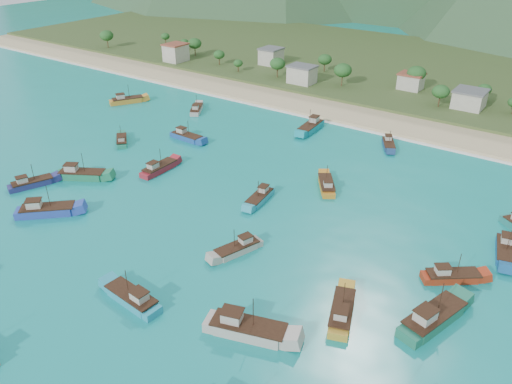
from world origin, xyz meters
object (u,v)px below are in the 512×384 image
Objects in this scene: boat_20 at (342,312)px; boat_25 at (388,145)px; boat_19 at (433,319)px; boat_13 at (81,175)px; boat_1 at (132,299)px; boat_27 at (47,211)px; boat_16 at (260,198)px; boat_15 at (122,141)px; boat_8 at (187,137)px; boat_9 at (311,127)px; boat_22 at (197,110)px; boat_5 at (159,169)px; boat_26 at (505,251)px; boat_2 at (327,186)px; boat_4 at (452,277)px; boat_24 at (238,249)px; boat_6 at (127,101)px; boat_0 at (247,329)px; boat_18 at (32,184)px.

boat_25 is at bearing 86.61° from boat_20.
boat_13 is at bearing -163.53° from boat_19.
boat_27 reaches higher than boat_1.
boat_1 reaches higher than boat_16.
boat_16 is 43.64m from boat_25.
boat_8 is at bearing -5.48° from boat_15.
boat_22 is (-36.13, -6.54, -0.24)m from boat_9.
boat_26 is at bearing 7.90° from boat_5.
boat_2 is at bearing -18.26° from boat_26.
boat_24 is at bearing -105.17° from boat_4.
boat_20 is (100.33, -49.07, -0.05)m from boat_6.
boat_13 reaches higher than boat_2.
boat_13 is (-47.46, -27.56, 0.19)m from boat_2.
boat_25 is at bearing 40.26° from boat_6.
boat_26 is (80.40, -6.92, -0.02)m from boat_8.
boat_13 reaches higher than boat_1.
boat_19 is at bearing 112.07° from boat_0.
boat_22 is at bearing 150.51° from boat_27.
boat_2 is 0.89× the size of boat_20.
boat_19 is 1.40× the size of boat_22.
boat_15 is (-35.89, -36.37, -0.32)m from boat_9.
boat_27 is (-20.11, -69.53, 0.00)m from boat_9.
boat_2 is 0.95× the size of boat_5.
boat_6 reaches higher than boat_20.
boat_8 is 34.22m from boat_9.
boat_19 reaches higher than boat_0.
boat_26 is (38.42, 26.24, 0.07)m from boat_24.
boat_1 reaches higher than boat_22.
boat_1 reaches higher than boat_25.
boat_13 is at bearing 78.10° from boat_18.
boat_6 is at bearing 86.89° from boat_15.
boat_2 is 0.96× the size of boat_18.
boat_16 is (70.81, -27.67, -0.17)m from boat_6.
boat_4 is 35.62m from boat_24.
boat_16 is 0.92× the size of boat_26.
boat_0 is at bearing 42.35° from boat_27.
boat_6 is (-111.03, 31.25, 0.13)m from boat_4.
boat_1 reaches higher than boat_26.
boat_16 is 42.47m from boat_27.
boat_4 is 0.98× the size of boat_16.
boat_16 is at bearing 100.35° from boat_9.
boat_25 is (49.67, 56.98, -0.29)m from boat_13.
boat_0 reaches higher than boat_22.
boat_2 is 57.70m from boat_27.
boat_6 is at bearing -173.45° from boat_13.
boat_22 is at bearing 39.35° from boat_1.
boat_4 is 87.55m from boat_15.
boat_4 is 11.71m from boat_19.
boat_8 is at bearing 141.28° from boat_2.
boat_24 is 0.94× the size of boat_26.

